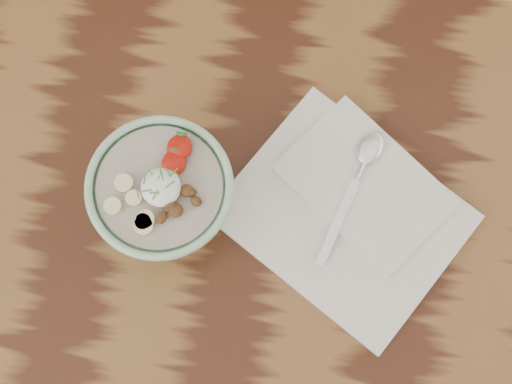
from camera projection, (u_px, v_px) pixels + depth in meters
table at (233, 306)px, 96.20cm from camera, size 160.00×90.00×75.00cm
breakfast_bowl at (163, 194)px, 84.30cm from camera, size 17.08×17.08×11.33cm
napkin at (349, 210)px, 89.04cm from camera, size 34.65×32.91×1.67cm
spoon at (362, 166)px, 88.92cm from camera, size 7.35×18.41×0.97cm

